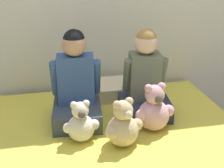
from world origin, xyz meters
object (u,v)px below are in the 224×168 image
object	(u,v)px
teddy_bear_held_by_right_child	(154,110)
pillow_at_headboard	(101,90)
child_on_left	(76,87)
teddy_bear_between_children	(123,126)
teddy_bear_held_by_left_child	(81,124)
child_on_right	(145,82)

from	to	relation	value
teddy_bear_held_by_right_child	pillow_at_headboard	world-z (taller)	teddy_bear_held_by_right_child
teddy_bear_held_by_right_child	pillow_at_headboard	bearing A→B (deg)	105.26
child_on_left	teddy_bear_between_children	world-z (taller)	child_on_left
teddy_bear_between_children	pillow_at_headboard	distance (m)	0.71
child_on_left	teddy_bear_between_children	xyz separation A→B (m)	(0.23, -0.36, -0.12)
pillow_at_headboard	teddy_bear_held_by_right_child	bearing A→B (deg)	-66.54
teddy_bear_held_by_left_child	pillow_at_headboard	size ratio (longest dim) A/B	0.48
teddy_bear_held_by_left_child	child_on_right	bearing A→B (deg)	24.64
child_on_left	teddy_bear_held_by_left_child	distance (m)	0.29
child_on_right	teddy_bear_between_children	world-z (taller)	child_on_right
pillow_at_headboard	child_on_left	bearing A→B (deg)	-123.85
teddy_bear_held_by_left_child	teddy_bear_between_children	distance (m)	0.26
child_on_left	teddy_bear_held_by_right_child	bearing A→B (deg)	-20.35
teddy_bear_held_by_right_child	teddy_bear_held_by_left_child	bearing A→B (deg)	176.26
child_on_left	teddy_bear_between_children	distance (m)	0.45
child_on_right	teddy_bear_held_by_left_child	world-z (taller)	child_on_right
teddy_bear_held_by_right_child	pillow_at_headboard	xyz separation A→B (m)	(-0.24, 0.56, -0.08)
child_on_right	teddy_bear_held_by_right_child	world-z (taller)	child_on_right
child_on_left	teddy_bear_held_by_left_child	bearing A→B (deg)	-85.31
child_on_right	child_on_left	bearing A→B (deg)	-174.17
teddy_bear_held_by_right_child	teddy_bear_between_children	distance (m)	0.27
teddy_bear_held_by_left_child	teddy_bear_held_by_right_child	size ratio (longest dim) A/B	0.83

